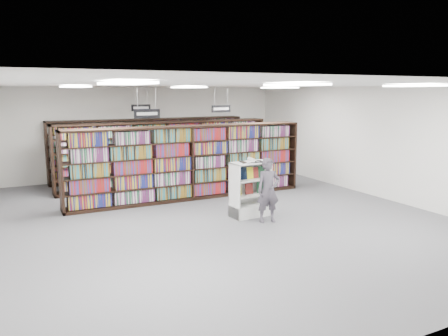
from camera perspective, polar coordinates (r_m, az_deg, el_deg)
name	(u,v)px	position (r m, az deg, el deg)	size (l,w,h in m)	color
floor	(221,216)	(10.89, -0.45, -6.26)	(12.00, 12.00, 0.00)	#545459
ceiling	(220,85)	(10.46, -0.48, 10.83)	(10.00, 12.00, 0.10)	white
wall_back	(148,132)	(16.13, -9.96, 4.67)	(10.00, 0.10, 3.20)	white
wall_front	(440,212)	(5.90, 26.34, -5.19)	(10.00, 0.10, 3.20)	white
wall_right	(374,142)	(13.52, 18.95, 3.29)	(0.10, 12.00, 3.20)	white
bookshelf_row_near	(189,163)	(12.45, -4.53, 0.71)	(7.00, 0.60, 2.10)	black
bookshelf_row_mid	(166,154)	(14.30, -7.57, 1.85)	(7.00, 0.60, 2.10)	black
bookshelf_row_far	(150,148)	(15.90, -9.59, 2.61)	(7.00, 0.60, 2.10)	black
aisle_sign_left	(147,113)	(10.85, -10.02, 7.11)	(0.65, 0.02, 0.80)	#B2B2B7
aisle_sign_right	(221,108)	(13.82, -0.39, 7.83)	(0.65, 0.02, 0.80)	#B2B2B7
aisle_sign_center	(141,107)	(14.97, -10.79, 7.82)	(0.65, 0.02, 0.80)	#B2B2B7
troffer_front_left	(126,83)	(6.59, -12.66, 10.78)	(0.60, 1.20, 0.04)	white
troffer_front_center	(296,85)	(7.88, 9.38, 10.70)	(0.60, 1.20, 0.04)	white
troffer_front_right	(415,86)	(9.94, 23.73, 9.82)	(0.60, 1.20, 0.04)	white
troffer_back_left	(75,87)	(11.50, -18.88, 10.02)	(0.60, 1.20, 0.04)	white
troffer_back_center	(188,87)	(12.29, -4.67, 10.47)	(0.60, 1.20, 0.04)	white
troffer_back_right	(279,88)	(13.70, 7.23, 10.37)	(0.60, 1.20, 0.04)	white
endcap_display	(249,197)	(10.80, 3.34, -3.86)	(1.00, 0.55, 1.36)	white
open_book	(252,161)	(10.59, 3.62, 0.95)	(0.62, 0.42, 0.13)	black
shopper	(268,190)	(10.28, 5.80, -2.91)	(0.56, 0.36, 1.52)	#4E4953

